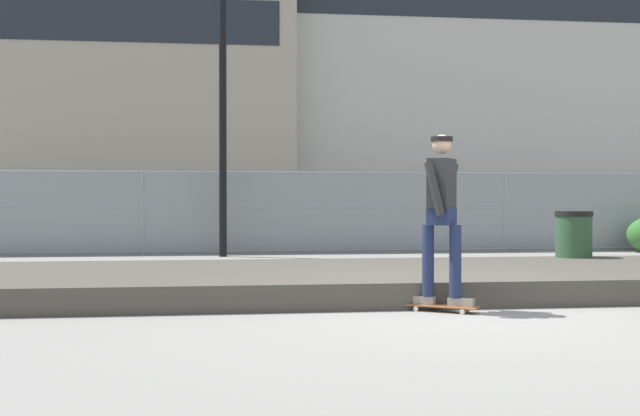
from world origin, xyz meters
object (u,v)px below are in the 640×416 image
(skateboard, at_px, (441,306))
(street_lamp, at_px, (223,42))
(skater, at_px, (442,207))
(trash_bin, at_px, (574,244))
(parked_car_far, at_px, (585,212))
(parked_car_mid, at_px, (385,213))
(parked_car_near, at_px, (172,214))

(skateboard, xyz_separation_m, street_lamp, (-2.26, 8.58, 4.46))
(skater, relative_size, trash_bin, 1.80)
(skateboard, distance_m, street_lamp, 9.93)
(parked_car_far, bearing_deg, parked_car_mid, -177.44)
(parked_car_near, distance_m, trash_bin, 10.78)
(skateboard, xyz_separation_m, parked_car_far, (7.66, 12.45, 0.78))
(street_lamp, xyz_separation_m, parked_car_near, (-1.22, 3.45, -3.68))
(parked_car_mid, relative_size, parked_car_far, 1.01)
(parked_car_near, xyz_separation_m, parked_car_mid, (5.49, 0.17, 0.00))
(parked_car_far, xyz_separation_m, trash_bin, (-4.48, -8.89, -0.32))
(skateboard, distance_m, trash_bin, 4.79)
(parked_car_mid, distance_m, parked_car_far, 5.66)
(skateboard, distance_m, parked_car_near, 12.55)
(street_lamp, relative_size, parked_car_far, 1.66)
(parked_car_far, height_order, trash_bin, parked_car_far)
(street_lamp, relative_size, parked_car_near, 1.66)
(parked_car_near, distance_m, parked_car_far, 11.15)
(skateboard, bearing_deg, skater, 90.00)
(parked_car_far, bearing_deg, parked_car_near, -177.83)
(parked_car_far, bearing_deg, street_lamp, -158.67)
(skateboard, distance_m, skater, 1.08)
(skateboard, height_order, street_lamp, street_lamp)
(trash_bin, bearing_deg, parked_car_far, 63.24)
(parked_car_near, xyz_separation_m, parked_car_far, (11.14, 0.42, 0.00))
(parked_car_mid, relative_size, trash_bin, 4.34)
(street_lamp, bearing_deg, trash_bin, -42.71)
(skater, relative_size, parked_car_near, 0.42)
(skater, relative_size, street_lamp, 0.25)
(parked_car_far, bearing_deg, trash_bin, -116.76)
(skateboard, relative_size, street_lamp, 0.11)
(parked_car_far, relative_size, trash_bin, 4.29)
(skateboard, relative_size, skater, 0.42)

